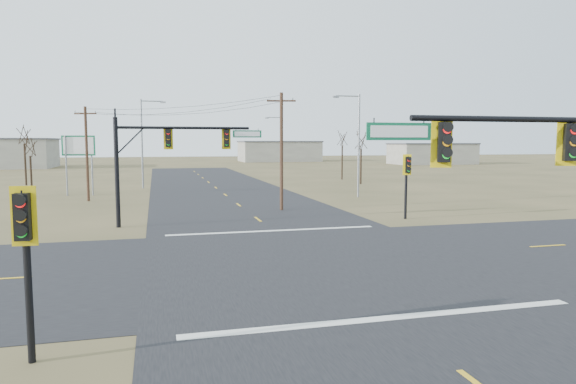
% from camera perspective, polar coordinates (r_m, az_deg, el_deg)
% --- Properties ---
extents(ground, '(320.00, 320.00, 0.00)m').
position_cam_1_polar(ground, '(22.18, 2.72, -7.62)').
color(ground, brown).
rests_on(ground, ground).
extents(road_ew, '(160.00, 14.00, 0.02)m').
position_cam_1_polar(road_ew, '(22.18, 2.72, -7.60)').
color(road_ew, black).
rests_on(road_ew, ground).
extents(road_ns, '(14.00, 160.00, 0.02)m').
position_cam_1_polar(road_ns, '(22.17, 2.72, -7.59)').
color(road_ns, black).
rests_on(road_ns, ground).
extents(stop_bar_near, '(12.00, 0.40, 0.01)m').
position_cam_1_polar(stop_bar_near, '(15.45, 11.22, -13.55)').
color(stop_bar_near, silver).
rests_on(stop_bar_near, road_ns).
extents(stop_bar_far, '(12.00, 0.40, 0.01)m').
position_cam_1_polar(stop_bar_far, '(29.28, -1.65, -4.32)').
color(stop_bar_far, silver).
rests_on(stop_bar_far, road_ns).
extents(mast_arm_near, '(10.33, 0.59, 6.28)m').
position_cam_1_polar(mast_arm_near, '(16.62, 28.77, 3.27)').
color(mast_arm_near, black).
rests_on(mast_arm_near, ground).
extents(mast_arm_far, '(8.83, 0.46, 6.51)m').
position_cam_1_polar(mast_arm_far, '(31.76, -12.89, 4.83)').
color(mast_arm_far, black).
rests_on(mast_arm_far, ground).
extents(pedestal_signal_ne, '(0.67, 0.58, 4.28)m').
position_cam_1_polar(pedestal_signal_ne, '(34.35, 13.12, 2.23)').
color(pedestal_signal_ne, black).
rests_on(pedestal_signal_ne, ground).
extents(pedestal_signal_sw, '(0.59, 0.50, 4.12)m').
position_cam_1_polar(pedestal_signal_sw, '(12.86, -27.27, -4.12)').
color(pedestal_signal_sw, black).
rests_on(pedestal_signal_sw, ground).
extents(utility_pole_near, '(2.08, 0.62, 8.65)m').
position_cam_1_polar(utility_pole_near, '(37.85, -0.73, 4.77)').
color(utility_pole_near, '#462C1E').
rests_on(utility_pole_near, ground).
extents(utility_pole_far, '(1.87, 0.85, 8.05)m').
position_cam_1_polar(utility_pole_far, '(46.96, -21.46, 4.19)').
color(utility_pole_far, '#462C1E').
rests_on(utility_pole_far, ground).
extents(highway_sign, '(3.01, 0.42, 5.66)m').
position_cam_1_polar(highway_sign, '(52.18, -22.24, 4.05)').
color(highway_sign, gray).
rests_on(highway_sign, ground).
extents(streetlight_a, '(2.60, 0.25, 9.37)m').
position_cam_1_polar(streetlight_a, '(47.31, 7.63, 5.78)').
color(streetlight_a, gray).
rests_on(streetlight_a, ground).
extents(streetlight_b, '(2.40, 0.34, 8.58)m').
position_cam_1_polar(streetlight_b, '(70.79, -0.86, 5.39)').
color(streetlight_b, gray).
rests_on(streetlight_b, ground).
extents(streetlight_c, '(2.70, 0.39, 9.65)m').
position_cam_1_polar(streetlight_c, '(57.99, -15.73, 5.73)').
color(streetlight_c, gray).
rests_on(streetlight_c, ground).
extents(bare_tree_a, '(2.63, 2.63, 5.92)m').
position_cam_1_polar(bare_tree_a, '(52.78, -26.77, 4.58)').
color(bare_tree_a, black).
rests_on(bare_tree_a, ground).
extents(bare_tree_b, '(3.54, 3.54, 7.44)m').
position_cam_1_polar(bare_tree_b, '(67.20, -27.29, 5.73)').
color(bare_tree_b, black).
rests_on(bare_tree_b, ground).
extents(bare_tree_c, '(3.00, 3.00, 6.75)m').
position_cam_1_polar(bare_tree_c, '(62.24, 8.13, 5.75)').
color(bare_tree_c, black).
rests_on(bare_tree_c, ground).
extents(bare_tree_d, '(3.24, 3.24, 6.95)m').
position_cam_1_polar(bare_tree_d, '(69.34, 6.06, 6.00)').
color(bare_tree_d, black).
rests_on(bare_tree_d, ground).
extents(warehouse_mid, '(20.00, 12.00, 5.00)m').
position_cam_1_polar(warehouse_mid, '(134.36, -1.00, 4.50)').
color(warehouse_mid, '#A3A090').
rests_on(warehouse_mid, ground).
extents(warehouse_right, '(18.00, 10.00, 4.50)m').
position_cam_1_polar(warehouse_right, '(122.21, 15.70, 4.07)').
color(warehouse_right, '#A3A090').
rests_on(warehouse_right, ground).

